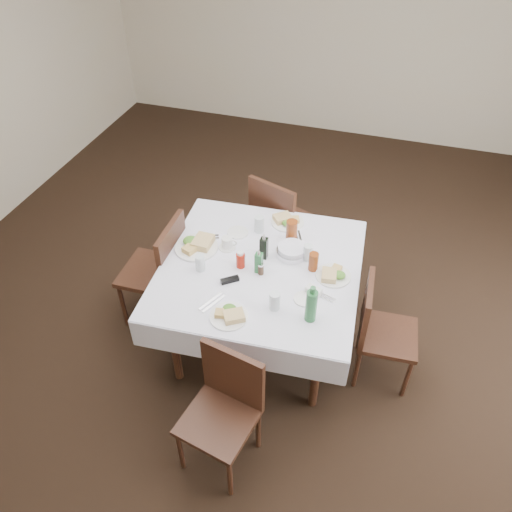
{
  "coord_description": "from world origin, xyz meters",
  "views": [
    {
      "loc": [
        0.68,
        -2.54,
        3.07
      ],
      "look_at": [
        -0.08,
        -0.07,
        0.8
      ],
      "focal_mm": 35.0,
      "sensor_mm": 36.0,
      "label": 1
    }
  ],
  "objects_px": {
    "chair_north": "(279,219)",
    "oil_cruet_green": "(259,262)",
    "chair_south": "(225,403)",
    "dining_table": "(260,274)",
    "chair_west": "(162,266)",
    "water_w": "(200,263)",
    "bread_basket": "(292,251)",
    "chair_east": "(377,326)",
    "water_e": "(308,252)",
    "oil_cruet_dark": "(264,247)",
    "coffee_mug": "(227,243)",
    "water_n": "(259,224)",
    "ketchup_bottle": "(241,260)",
    "green_bottle": "(311,305)",
    "water_s": "(275,301)"
  },
  "relations": [
    {
      "from": "water_w",
      "to": "oil_cruet_dark",
      "type": "bearing_deg",
      "value": 33.7
    },
    {
      "from": "water_w",
      "to": "ketchup_bottle",
      "type": "relative_size",
      "value": 0.92
    },
    {
      "from": "coffee_mug",
      "to": "oil_cruet_dark",
      "type": "bearing_deg",
      "value": -4.47
    },
    {
      "from": "chair_north",
      "to": "chair_south",
      "type": "height_order",
      "value": "chair_north"
    },
    {
      "from": "chair_east",
      "to": "water_e",
      "type": "xyz_separation_m",
      "value": [
        -0.56,
        0.21,
        0.35
      ]
    },
    {
      "from": "water_n",
      "to": "oil_cruet_dark",
      "type": "bearing_deg",
      "value": -66.86
    },
    {
      "from": "chair_south",
      "to": "oil_cruet_dark",
      "type": "xyz_separation_m",
      "value": [
        -0.07,
        1.01,
        0.37
      ]
    },
    {
      "from": "chair_east",
      "to": "water_s",
      "type": "bearing_deg",
      "value": -154.97
    },
    {
      "from": "chair_north",
      "to": "coffee_mug",
      "type": "distance_m",
      "value": 0.8
    },
    {
      "from": "water_e",
      "to": "oil_cruet_green",
      "type": "xyz_separation_m",
      "value": [
        -0.29,
        -0.22,
        0.02
      ]
    },
    {
      "from": "chair_west",
      "to": "oil_cruet_green",
      "type": "xyz_separation_m",
      "value": [
        0.79,
        -0.07,
        0.31
      ]
    },
    {
      "from": "water_e",
      "to": "oil_cruet_dark",
      "type": "distance_m",
      "value": 0.31
    },
    {
      "from": "water_w",
      "to": "oil_cruet_dark",
      "type": "xyz_separation_m",
      "value": [
        0.37,
        0.25,
        0.03
      ]
    },
    {
      "from": "bread_basket",
      "to": "water_s",
      "type": "bearing_deg",
      "value": -87.55
    },
    {
      "from": "chair_west",
      "to": "ketchup_bottle",
      "type": "bearing_deg",
      "value": -5.08
    },
    {
      "from": "dining_table",
      "to": "water_w",
      "type": "height_order",
      "value": "water_w"
    },
    {
      "from": "chair_west",
      "to": "oil_cruet_green",
      "type": "relative_size",
      "value": 4.74
    },
    {
      "from": "bread_basket",
      "to": "oil_cruet_dark",
      "type": "relative_size",
      "value": 1.05
    },
    {
      "from": "chair_west",
      "to": "water_w",
      "type": "relative_size",
      "value": 7.82
    },
    {
      "from": "water_s",
      "to": "water_w",
      "type": "height_order",
      "value": "water_s"
    },
    {
      "from": "bread_basket",
      "to": "ketchup_bottle",
      "type": "distance_m",
      "value": 0.38
    },
    {
      "from": "ketchup_bottle",
      "to": "coffee_mug",
      "type": "distance_m",
      "value": 0.22
    },
    {
      "from": "chair_south",
      "to": "oil_cruet_green",
      "type": "relative_size",
      "value": 4.33
    },
    {
      "from": "dining_table",
      "to": "chair_west",
      "type": "height_order",
      "value": "chair_west"
    },
    {
      "from": "ketchup_bottle",
      "to": "green_bottle",
      "type": "distance_m",
      "value": 0.65
    },
    {
      "from": "chair_south",
      "to": "chair_east",
      "type": "distance_m",
      "value": 1.17
    },
    {
      "from": "chair_west",
      "to": "bread_basket",
      "type": "bearing_deg",
      "value": 9.74
    },
    {
      "from": "water_e",
      "to": "chair_east",
      "type": "bearing_deg",
      "value": -20.69
    },
    {
      "from": "water_n",
      "to": "coffee_mug",
      "type": "bearing_deg",
      "value": -122.94
    },
    {
      "from": "water_w",
      "to": "oil_cruet_green",
      "type": "relative_size",
      "value": 0.61
    },
    {
      "from": "bread_basket",
      "to": "water_n",
      "type": "bearing_deg",
      "value": 147.7
    },
    {
      "from": "chair_west",
      "to": "coffee_mug",
      "type": "xyz_separation_m",
      "value": [
        0.5,
        0.1,
        0.27
      ]
    },
    {
      "from": "ketchup_bottle",
      "to": "water_e",
      "type": "bearing_deg",
      "value": 26.55
    },
    {
      "from": "dining_table",
      "to": "ketchup_bottle",
      "type": "bearing_deg",
      "value": -160.35
    },
    {
      "from": "water_n",
      "to": "water_e",
      "type": "relative_size",
      "value": 1.08
    },
    {
      "from": "water_s",
      "to": "water_e",
      "type": "height_order",
      "value": "water_s"
    },
    {
      "from": "oil_cruet_green",
      "to": "chair_south",
      "type": "bearing_deg",
      "value": -86.08
    },
    {
      "from": "chair_north",
      "to": "oil_cruet_green",
      "type": "height_order",
      "value": "oil_cruet_green"
    },
    {
      "from": "dining_table",
      "to": "green_bottle",
      "type": "bearing_deg",
      "value": -40.7
    },
    {
      "from": "chair_north",
      "to": "dining_table",
      "type": "bearing_deg",
      "value": -83.66
    },
    {
      "from": "coffee_mug",
      "to": "water_w",
      "type": "bearing_deg",
      "value": -109.58
    },
    {
      "from": "water_s",
      "to": "oil_cruet_green",
      "type": "height_order",
      "value": "oil_cruet_green"
    },
    {
      "from": "dining_table",
      "to": "coffee_mug",
      "type": "distance_m",
      "value": 0.33
    },
    {
      "from": "green_bottle",
      "to": "chair_south",
      "type": "bearing_deg",
      "value": -123.78
    },
    {
      "from": "water_w",
      "to": "bread_basket",
      "type": "height_order",
      "value": "water_w"
    },
    {
      "from": "chair_south",
      "to": "water_n",
      "type": "xyz_separation_m",
      "value": [
        -0.18,
        1.28,
        0.34
      ]
    },
    {
      "from": "chair_west",
      "to": "water_s",
      "type": "height_order",
      "value": "chair_west"
    },
    {
      "from": "water_e",
      "to": "water_w",
      "type": "bearing_deg",
      "value": -154.45
    },
    {
      "from": "coffee_mug",
      "to": "bread_basket",
      "type": "bearing_deg",
      "value": 7.77
    },
    {
      "from": "water_e",
      "to": "water_w",
      "type": "distance_m",
      "value": 0.74
    }
  ]
}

